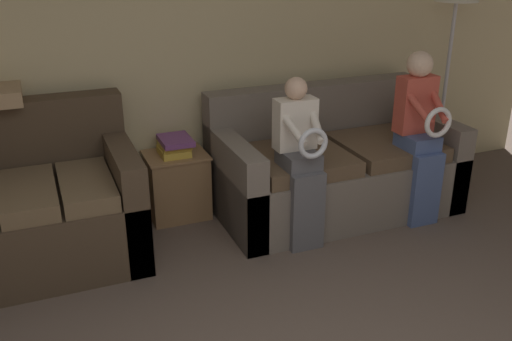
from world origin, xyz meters
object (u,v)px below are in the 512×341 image
at_px(child_right_seated, 420,129).
at_px(floor_lamp, 455,8).
at_px(couch_side, 32,210).
at_px(side_shelf, 177,184).
at_px(couch_main, 332,168).
at_px(child_left_seated, 300,156).
at_px(book_stack, 175,146).

xyz_separation_m(child_right_seated, floor_lamp, (0.67, 0.57, 0.78)).
xyz_separation_m(couch_side, side_shelf, (1.04, 0.27, -0.10)).
bearing_deg(couch_main, child_right_seated, -39.01).
relative_size(child_right_seated, side_shelf, 2.50).
xyz_separation_m(child_left_seated, floor_lamp, (1.65, 0.58, 0.85)).
distance_m(child_right_seated, side_shelf, 1.87).
bearing_deg(floor_lamp, side_shelf, 176.72).
bearing_deg(child_right_seated, floor_lamp, 40.20).
height_order(child_left_seated, side_shelf, child_left_seated).
distance_m(couch_side, floor_lamp, 3.58).
distance_m(couch_main, child_left_seated, 0.71).
bearing_deg(child_left_seated, floor_lamp, 19.29).
xyz_separation_m(side_shelf, floor_lamp, (2.35, -0.13, 1.23)).
relative_size(couch_side, child_right_seated, 1.07).
xyz_separation_m(child_left_seated, book_stack, (-0.69, 0.72, -0.07)).
height_order(couch_main, couch_side, couch_side).
xyz_separation_m(child_right_seated, book_stack, (-1.67, 0.71, -0.14)).
distance_m(couch_side, child_left_seated, 1.81).
relative_size(couch_side, floor_lamp, 0.79).
xyz_separation_m(couch_main, child_left_seated, (-0.49, -0.41, 0.31)).
distance_m(child_left_seated, floor_lamp, 1.95).
xyz_separation_m(couch_main, side_shelf, (-1.18, 0.30, -0.07)).
relative_size(child_left_seated, child_right_seated, 0.92).
height_order(couch_side, side_shelf, couch_side).
xyz_separation_m(couch_side, child_left_seated, (1.74, -0.44, 0.29)).
bearing_deg(book_stack, side_shelf, -71.63).
bearing_deg(floor_lamp, child_right_seated, -139.80).
relative_size(couch_main, book_stack, 6.19).
height_order(couch_side, child_left_seated, child_left_seated).
bearing_deg(floor_lamp, couch_main, -171.67).
relative_size(couch_main, child_left_seated, 1.58).
bearing_deg(book_stack, floor_lamp, -3.38).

